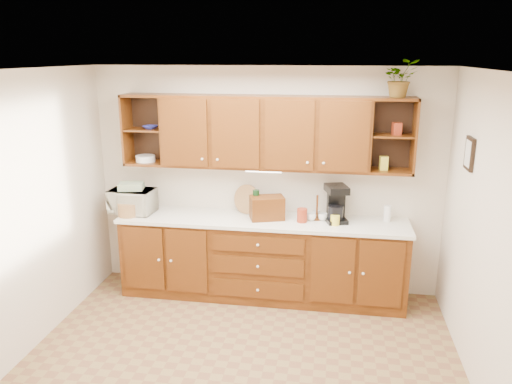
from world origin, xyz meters
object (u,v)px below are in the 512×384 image
(bread_box, at_px, (267,208))
(microwave, at_px, (132,201))
(coffee_maker, at_px, (336,204))
(potted_plant, at_px, (400,78))

(bread_box, bearing_deg, microwave, 162.40)
(microwave, relative_size, coffee_maker, 1.22)
(microwave, height_order, potted_plant, potted_plant)
(microwave, relative_size, potted_plant, 1.30)
(coffee_maker, bearing_deg, bread_box, 167.54)
(potted_plant, bearing_deg, coffee_maker, -176.34)
(bread_box, distance_m, coffee_maker, 0.76)
(bread_box, height_order, potted_plant, potted_plant)
(bread_box, xyz_separation_m, potted_plant, (1.34, 0.10, 1.41))
(coffee_maker, xyz_separation_m, potted_plant, (0.58, 0.04, 1.35))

